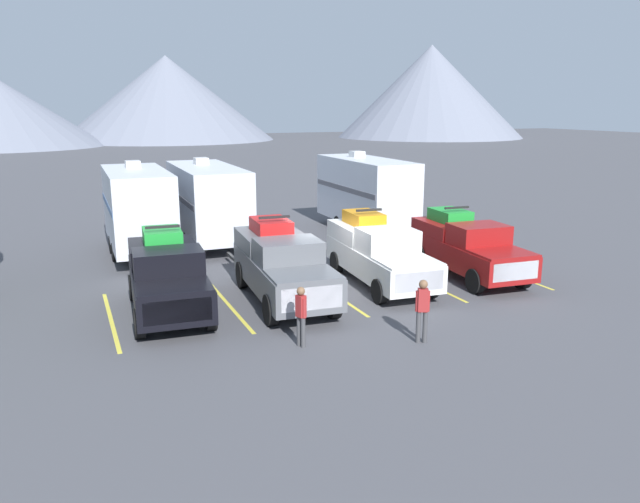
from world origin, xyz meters
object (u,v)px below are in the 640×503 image
Objects in this scene: camper_trailer_a at (138,207)px; camper_trailer_b at (208,200)px; pickup_truck_a at (167,275)px; camper_trailer_c at (366,191)px; person_a at (301,312)px; pickup_truck_c at (378,251)px; pickup_truck_b at (282,263)px; pickup_truck_d at (467,246)px; person_b at (422,307)px.

camper_trailer_b is (3.17, 1.06, -0.03)m from camper_trailer_a.
camper_trailer_c reaches higher than pickup_truck_a.
pickup_truck_c is at bearing 44.17° from person_a.
pickup_truck_a is 14.01m from camper_trailer_c.
person_a is (2.58, -12.14, -1.11)m from camper_trailer_a.
camper_trailer_c is at bearing 49.46° from pickup_truck_b.
person_a is (2.72, -4.19, -0.22)m from pickup_truck_a.
camper_trailer_b is at bearing 87.44° from person_a.
person_a is at bearing -153.22° from pickup_truck_d.
camper_trailer_b is 13.26m from person_a.
pickup_truck_d is at bearing -36.75° from camper_trailer_a.
camper_trailer_c is (3.69, 8.19, 0.93)m from pickup_truck_c.
camper_trailer_a is 0.91× the size of camper_trailer_b.
pickup_truck_b is 8.89m from camper_trailer_a.
camper_trailer_a is (-10.74, 8.02, 0.91)m from pickup_truck_d.
person_a is (-8.35, -12.72, -1.14)m from camper_trailer_c.
camper_trailer_b is at bearing 99.82° from person_b.
pickup_truck_d is at bearing -50.20° from camper_trailer_b.
pickup_truck_c is 0.73× the size of camper_trailer_c.
camper_trailer_a reaches higher than pickup_truck_d.
camper_trailer_c reaches higher than camper_trailer_a.
pickup_truck_c is 3.42× the size of person_b.
camper_trailer_b is at bearing 69.84° from pickup_truck_a.
pickup_truck_a is at bearing 122.97° from person_a.
pickup_truck_a is 3.10× the size of person_b.
person_b is (2.46, -14.19, -1.02)m from camper_trailer_b.
camper_trailer_a is 12.46m from person_a.
pickup_truck_d is at bearing 0.95° from pickup_truck_b.
pickup_truck_a is 7.39m from pickup_truck_c.
pickup_truck_d is (7.27, 0.12, -0.08)m from pickup_truck_b.
camper_trailer_b is 5.10× the size of person_a.
camper_trailer_c is 14.74m from person_b.
camper_trailer_a is 3.34m from camper_trailer_b.
camper_trailer_b is 1.02× the size of camper_trailer_c.
camper_trailer_a reaches higher than camper_trailer_b.
pickup_truck_b is 9.24m from camper_trailer_b.
pickup_truck_a reaches higher than pickup_truck_d.
pickup_truck_b is 0.74× the size of camper_trailer_c.
pickup_truck_a is 3.31× the size of person_a.
pickup_truck_d is (3.50, -0.41, -0.02)m from pickup_truck_c.
camper_trailer_b is (-4.07, 8.67, 0.87)m from pickup_truck_c.
person_a is at bearing -102.54° from pickup_truck_b.
pickup_truck_d is 3.49× the size of person_a.
camper_trailer_c reaches higher than pickup_truck_c.
camper_trailer_b reaches higher than pickup_truck_c.
pickup_truck_d is at bearing -6.75° from pickup_truck_c.
pickup_truck_c is at bearing -46.40° from camper_trailer_a.
pickup_truck_c is (3.77, 0.53, -0.06)m from pickup_truck_b.
pickup_truck_b is at bearing -179.05° from pickup_truck_d.
camper_trailer_c is at bearing 3.07° from camper_trailer_a.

